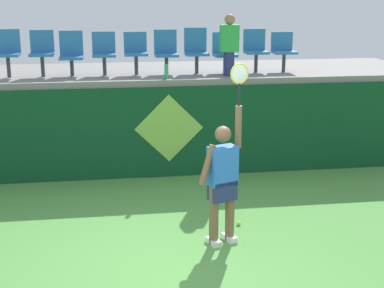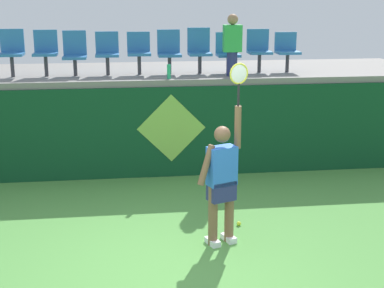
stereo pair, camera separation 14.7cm
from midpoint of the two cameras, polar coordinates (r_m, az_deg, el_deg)
The scene contains 18 objects.
ground_plane at distance 7.37m, azimuth -0.67°, elevation -12.45°, with size 40.00×40.00×0.00m, color #519342.
court_back_wall at distance 10.62m, azimuth -3.03°, elevation 1.22°, with size 10.97×0.20×1.70m, color #0F4223.
spectator_platform at distance 11.72m, azimuth -3.57°, elevation 7.08°, with size 10.97×2.70×0.12m, color gray.
tennis_player at distance 7.74m, azimuth 3.56°, elevation -3.47°, with size 0.72×0.38×2.49m.
tennis_ball at distance 8.64m, azimuth 5.19°, elevation -7.92°, with size 0.07×0.07×0.07m, color #D1E533.
water_bottle at distance 10.54m, azimuth -1.92°, elevation 7.23°, with size 0.07×0.07×0.26m, color #26B272.
stadium_chair_0 at distance 11.29m, azimuth -17.19°, elevation 8.95°, with size 0.44×0.42×0.87m.
stadium_chair_1 at distance 11.20m, azimuth -14.04°, elevation 9.08°, with size 0.44×0.42×0.85m.
stadium_chair_2 at distance 11.16m, azimuth -11.25°, elevation 9.01°, with size 0.44×0.42×0.84m.
stadium_chair_3 at distance 11.13m, azimuth -8.08°, elevation 9.18°, with size 0.44×0.42×0.81m.
stadium_chair_4 at distance 11.13m, azimuth -4.94°, elevation 9.30°, with size 0.44×0.42×0.80m.
stadium_chair_5 at distance 11.18m, azimuth -1.92°, elevation 9.35°, with size 0.44×0.42×0.84m.
stadium_chair_6 at distance 11.25m, azimuth 1.11°, elevation 9.49°, with size 0.44×0.42×0.87m.
stadium_chair_7 at distance 11.34m, azimuth 3.96°, elevation 9.25°, with size 0.44×0.42×0.78m.
stadium_chair_8 at distance 11.48m, azimuth 7.06°, elevation 9.46°, with size 0.44×0.42×0.83m.
stadium_chair_9 at distance 11.62m, azimuth 9.81°, elevation 9.30°, with size 0.44×0.42×0.77m.
spectator_0 at distance 10.88m, azimuth 4.44°, elevation 9.96°, with size 0.34×0.20×1.15m.
wall_signage_mount at distance 10.78m, azimuth -1.64°, elevation -3.24°, with size 1.27×0.01×1.57m.
Camera 2 is at (-0.66, -6.49, 3.43)m, focal length 53.42 mm.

